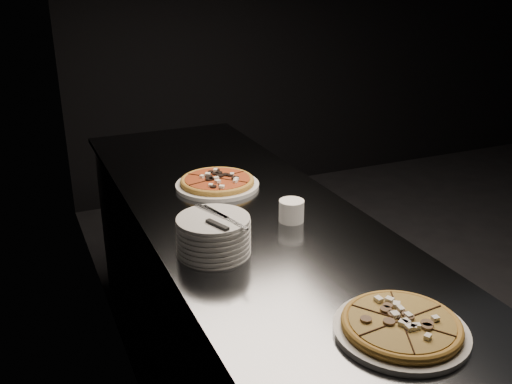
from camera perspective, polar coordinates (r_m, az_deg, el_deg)
name	(u,v)px	position (r m, az deg, el deg)	size (l,w,h in m)	color
wall_left	(136,86)	(1.70, -11.94, 10.29)	(0.02, 5.00, 2.80)	black
wall_back	(368,8)	(5.02, 11.18, 17.61)	(5.00, 0.02, 2.80)	black
counter	(254,330)	(2.18, -0.18, -13.66)	(0.74, 2.44, 0.92)	#595B60
pizza_mushroom	(401,326)	(1.40, 14.30, -12.89)	(0.32, 0.32, 0.04)	silver
pizza_tomato	(217,182)	(2.22, -3.89, 0.98)	(0.35, 0.35, 0.04)	silver
plate_stack	(214,235)	(1.70, -4.26, -4.34)	(0.22, 0.22, 0.11)	silver
cutlery	(218,218)	(1.66, -3.84, -2.66)	(0.07, 0.23, 0.01)	#B5B8BC
ramekin	(291,210)	(1.91, 3.56, -1.82)	(0.08, 0.08, 0.07)	white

